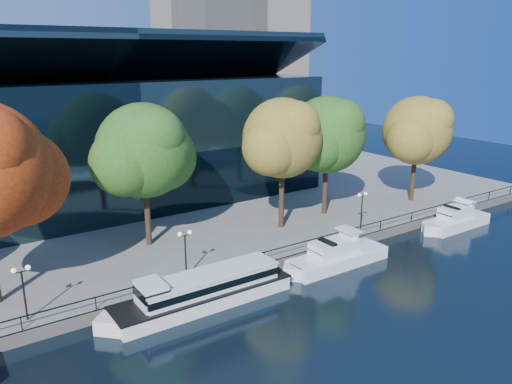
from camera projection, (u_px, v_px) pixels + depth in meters
ground at (286, 286)px, 42.15m from camera, size 160.00×160.00×0.00m
promenade at (130, 187)px, 70.95m from camera, size 90.00×67.08×1.00m
railing at (264, 252)px, 44.21m from camera, size 88.20×0.08×0.99m
convention_building at (109, 139)px, 62.96m from camera, size 50.00×24.57×21.43m
tour_boat at (200, 290)px, 38.60m from camera, size 15.89×3.54×3.01m
cruiser_near at (334, 256)px, 45.75m from camera, size 11.38×2.93×3.30m
cruiser_far at (455, 220)px, 55.72m from camera, size 9.80×2.72×3.20m
tree_2 at (146, 153)px, 46.24m from camera, size 11.08×9.08×13.70m
tree_3 at (284, 140)px, 50.92m from camera, size 10.26×8.41×13.70m
tree_4 at (328, 136)px, 55.60m from camera, size 10.76×8.82×13.49m
tree_5 at (418, 132)px, 60.87m from camera, size 10.46×8.58×13.01m
lamp_0 at (22, 281)px, 34.12m from camera, size 1.26×0.36×4.03m
lamp_1 at (185, 243)px, 40.82m from camera, size 1.26×0.36×4.03m
lamp_2 at (362, 202)px, 51.89m from camera, size 1.26×0.36×4.03m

